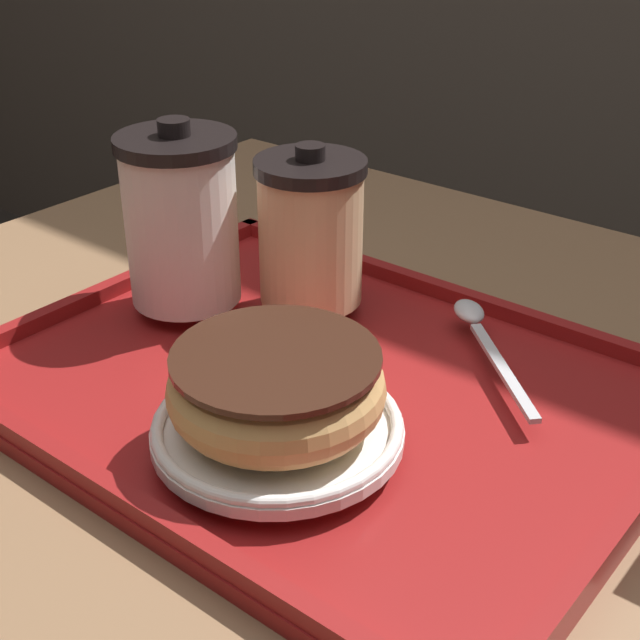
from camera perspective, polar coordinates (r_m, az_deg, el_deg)
cafe_table at (r=0.74m, az=0.62°, el=-16.66°), size 0.94×0.86×0.73m
serving_tray at (r=0.63m, az=0.00°, el=-4.54°), size 0.46×0.35×0.02m
coffee_cup_front at (r=0.70m, az=-8.88°, el=6.44°), size 0.09×0.09×0.15m
coffee_cup_rear at (r=0.69m, az=-0.60°, el=5.76°), size 0.09×0.09×0.13m
plate_with_chocolate_donut at (r=0.55m, az=-2.73°, el=-6.89°), size 0.16×0.16×0.01m
donut_chocolate_glazed at (r=0.54m, az=-2.81°, el=-4.27°), size 0.13×0.13×0.05m
spoon at (r=0.67m, az=10.14°, el=-0.54°), size 0.13×0.12×0.01m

